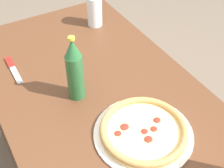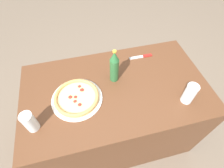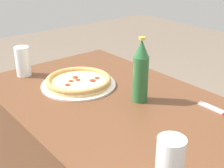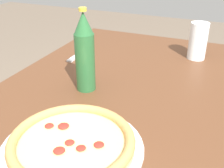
{
  "view_description": "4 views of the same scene",
  "coord_description": "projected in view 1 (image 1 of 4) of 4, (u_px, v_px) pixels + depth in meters",
  "views": [
    {
      "loc": [
        -0.77,
        0.38,
        1.56
      ],
      "look_at": [
        -0.04,
        -0.04,
        0.78
      ],
      "focal_mm": 50.0,
      "sensor_mm": 36.0,
      "label": 1
    },
    {
      "loc": [
        -0.2,
        -0.68,
        1.69
      ],
      "look_at": [
        -0.03,
        -0.02,
        0.81
      ],
      "focal_mm": 28.0,
      "sensor_mm": 36.0,
      "label": 2
    },
    {
      "loc": [
        0.81,
        -0.71,
        1.3
      ],
      "look_at": [
        -0.03,
        -0.03,
        0.82
      ],
      "focal_mm": 50.0,
      "sensor_mm": 36.0,
      "label": 3
    },
    {
      "loc": [
        -0.69,
        -0.31,
        1.17
      ],
      "look_at": [
        -0.03,
        -0.03,
        0.79
      ],
      "focal_mm": 45.0,
      "sensor_mm": 36.0,
      "label": 4
    }
  ],
  "objects": [
    {
      "name": "glass_iced_tea",
      "position": [
        95.0,
        13.0,
        1.48
      ],
      "size": [
        0.07,
        0.07,
        0.15
      ],
      "color": "white",
      "rests_on": "table"
    },
    {
      "name": "table",
      "position": [
        100.0,
        147.0,
        1.44
      ],
      "size": [
        1.27,
        0.73,
        0.74
      ],
      "color": "#56331E",
      "rests_on": "ground_plane"
    },
    {
      "name": "pizza_margherita",
      "position": [
        143.0,
        131.0,
        1.01
      ],
      "size": [
        0.33,
        0.33,
        0.04
      ],
      "color": "silver",
      "rests_on": "table"
    },
    {
      "name": "beer_bottle",
      "position": [
        75.0,
        70.0,
        1.08
      ],
      "size": [
        0.06,
        0.06,
        0.26
      ],
      "color": "#286033",
      "rests_on": "table"
    },
    {
      "name": "knife",
      "position": [
        13.0,
        69.0,
        1.27
      ],
      "size": [
        0.18,
        0.03,
        0.01
      ],
      "color": "maroon",
      "rests_on": "table"
    }
  ]
}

